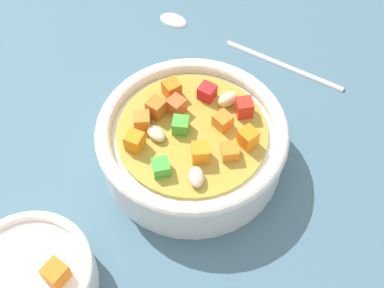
{
  "coord_description": "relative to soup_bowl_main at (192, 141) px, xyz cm",
  "views": [
    {
      "loc": [
        -3.87,
        25.66,
        39.39
      ],
      "look_at": [
        0.0,
        0.0,
        2.33
      ],
      "focal_mm": 47.67,
      "sensor_mm": 36.0,
      "label": 1
    }
  ],
  "objects": [
    {
      "name": "ground_plane",
      "position": [
        -0.0,
        0.01,
        -3.71
      ],
      "size": [
        140.0,
        140.0,
        2.0
      ],
      "primitive_type": "cube",
      "color": "#42667A"
    },
    {
      "name": "soup_bowl_main",
      "position": [
        0.0,
        0.0,
        0.0
      ],
      "size": [
        16.71,
        16.71,
        5.91
      ],
      "color": "white",
      "rests_on": "ground_plane"
    },
    {
      "name": "spoon",
      "position": [
        -0.55,
        -16.01,
        -2.3
      ],
      "size": [
        20.98,
        9.65,
        0.99
      ],
      "rotation": [
        0.0,
        0.0,
        5.89
      ],
      "color": "silver",
      "rests_on": "ground_plane"
    },
    {
      "name": "side_bowl_small",
      "position": [
        10.33,
        13.88,
        -0.81
      ],
      "size": [
        10.06,
        10.06,
        4.62
      ],
      "color": "white",
      "rests_on": "ground_plane"
    }
  ]
}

